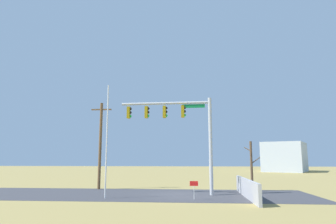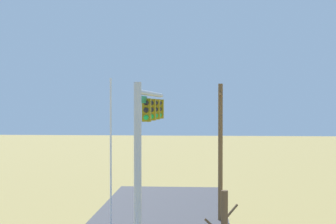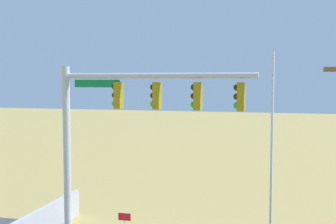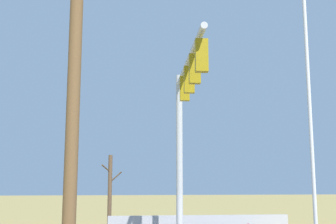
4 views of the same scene
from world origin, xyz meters
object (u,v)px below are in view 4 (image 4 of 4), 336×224
at_px(flagpole, 311,137).
at_px(signal_mast, 185,114).
at_px(bare_tree, 110,196).
at_px(utility_pole, 73,118).

bearing_deg(flagpole, signal_mast, 25.76).
bearing_deg(flagpole, bare_tree, 26.04).
relative_size(signal_mast, flagpole, 0.93).
height_order(signal_mast, utility_pole, utility_pole).
height_order(utility_pole, bare_tree, utility_pole).
relative_size(utility_pole, bare_tree, 1.87).
relative_size(flagpole, bare_tree, 1.93).
bearing_deg(utility_pole, signal_mast, -23.95).
relative_size(signal_mast, utility_pole, 0.95).
bearing_deg(bare_tree, flagpole, -153.96).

